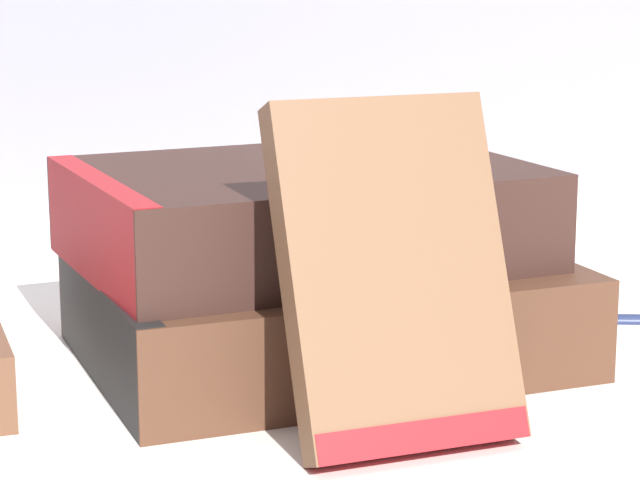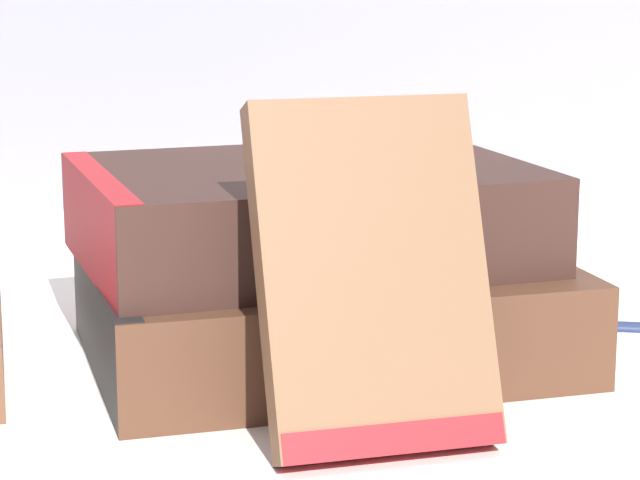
{
  "view_description": "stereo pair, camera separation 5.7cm",
  "coord_description": "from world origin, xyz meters",
  "views": [
    {
      "loc": [
        -0.24,
        -0.53,
        0.19
      ],
      "look_at": [
        -0.02,
        0.03,
        0.06
      ],
      "focal_mm": 75.0,
      "sensor_mm": 36.0,
      "label": 1
    },
    {
      "loc": [
        -0.18,
        -0.54,
        0.19
      ],
      "look_at": [
        -0.02,
        0.03,
        0.06
      ],
      "focal_mm": 75.0,
      "sensor_mm": 36.0,
      "label": 2
    }
  ],
  "objects": [
    {
      "name": "ground_plane",
      "position": [
        0.0,
        0.0,
        0.0
      ],
      "size": [
        3.0,
        3.0,
        0.0
      ],
      "primitive_type": "plane",
      "color": "white"
    },
    {
      "name": "pocket_watch",
      "position": [
        0.0,
        0.03,
        0.1
      ],
      "size": [
        0.05,
        0.06,
        0.01
      ],
      "color": "white",
      "rests_on": "book_flat_top"
    },
    {
      "name": "reading_glasses",
      "position": [
        -0.05,
        0.2,
        0.0
      ],
      "size": [
        0.11,
        0.07,
        0.0
      ],
      "rotation": [
        0.0,
        0.0,
        0.28
      ],
      "color": "#4C3828",
      "rests_on": "ground_plane"
    },
    {
      "name": "fountain_pen",
      "position": [
        0.14,
        0.05,
        0.0
      ],
      "size": [
        0.12,
        0.06,
        0.01
      ],
      "rotation": [
        0.0,
        0.0,
        -0.41
      ],
      "color": "#1E284C",
      "rests_on": "ground_plane"
    },
    {
      "name": "book_flat_top",
      "position": [
        -0.03,
        0.05,
        0.07
      ],
      "size": [
        0.21,
        0.16,
        0.05
      ],
      "rotation": [
        0.0,
        0.0,
        0.06
      ],
      "color": "#331E19",
      "rests_on": "book_flat_bottom"
    },
    {
      "name": "book_leaning_front",
      "position": [
        -0.03,
        -0.07,
        0.06
      ],
      "size": [
        0.09,
        0.07,
        0.14
      ],
      "rotation": [
        -0.37,
        0.0,
        0.0
      ],
      "color": "brown",
      "rests_on": "ground_plane"
    },
    {
      "name": "book_flat_bottom",
      "position": [
        -0.02,
        0.04,
        0.02
      ],
      "size": [
        0.22,
        0.17,
        0.05
      ],
      "rotation": [
        0.0,
        0.0,
        0.01
      ],
      "color": "#4C2D1E",
      "rests_on": "ground_plane"
    }
  ]
}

